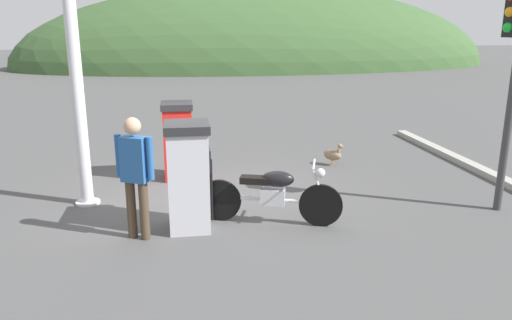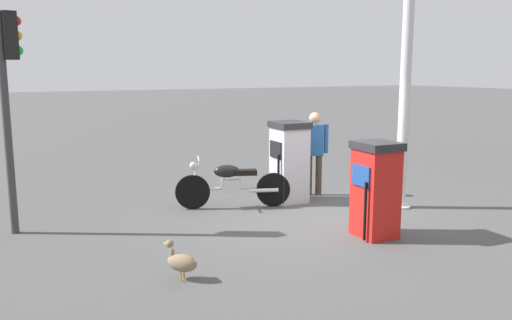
% 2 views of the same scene
% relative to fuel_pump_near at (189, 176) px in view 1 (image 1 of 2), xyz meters
% --- Properties ---
extents(ground_plane, '(120.00, 120.00, 0.00)m').
position_rel_fuel_pump_near_xyz_m(ground_plane, '(0.24, 1.27, -0.80)').
color(ground_plane, '#4C4C4C').
extents(fuel_pump_near, '(0.70, 0.73, 1.58)m').
position_rel_fuel_pump_near_xyz_m(fuel_pump_near, '(0.00, 0.00, 0.00)').
color(fuel_pump_near, silver).
rests_on(fuel_pump_near, ground).
extents(fuel_pump_far, '(0.66, 0.69, 1.49)m').
position_rel_fuel_pump_near_xyz_m(fuel_pump_far, '(0.00, 2.54, -0.04)').
color(fuel_pump_far, red).
rests_on(fuel_pump_far, ground).
extents(motorcycle_near_pump, '(2.05, 0.93, 0.96)m').
position_rel_fuel_pump_near_xyz_m(motorcycle_near_pump, '(1.22, -0.07, -0.32)').
color(motorcycle_near_pump, black).
rests_on(motorcycle_near_pump, ground).
extents(attendant_person, '(0.54, 0.36, 1.72)m').
position_rel_fuel_pump_near_xyz_m(attendant_person, '(-0.73, -0.21, 0.19)').
color(attendant_person, '#473828').
rests_on(attendant_person, ground).
extents(wandering_duck, '(0.41, 0.44, 0.50)m').
position_rel_fuel_pump_near_xyz_m(wandering_duck, '(3.26, 2.78, -0.56)').
color(wandering_duck, '#847051').
rests_on(wandering_duck, ground).
extents(canopy_support_pole, '(0.40, 0.40, 4.08)m').
position_rel_fuel_pump_near_xyz_m(canopy_support_pole, '(-1.60, 1.40, 1.16)').
color(canopy_support_pole, silver).
rests_on(canopy_support_pole, ground).
extents(road_edge_kerb, '(0.67, 8.07, 0.12)m').
position_rel_fuel_pump_near_xyz_m(road_edge_kerb, '(5.98, 1.27, -0.74)').
color(road_edge_kerb, '#9E9E93').
rests_on(road_edge_kerb, ground).
extents(distant_hill_main, '(35.44, 16.15, 11.63)m').
position_rel_fuel_pump_near_xyz_m(distant_hill_main, '(7.82, 30.02, -0.80)').
color(distant_hill_main, '#38562D').
rests_on(distant_hill_main, ground).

